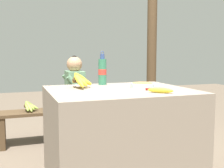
{
  "coord_description": "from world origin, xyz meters",
  "views": [
    {
      "loc": [
        -0.83,
        -2.16,
        1.08
      ],
      "look_at": [
        -0.05,
        0.05,
        0.82
      ],
      "focal_mm": 45.0,
      "sensor_mm": 36.0,
      "label": 1
    }
  ],
  "objects_px": {
    "knife": "(154,89)",
    "support_post_far": "(152,39)",
    "banana_bunch_ripe": "(80,80)",
    "wooden_bench": "(65,114)",
    "banana_bunch_green": "(29,106)",
    "water_bottle": "(102,71)",
    "serving_bowl": "(143,85)",
    "loose_banana_front": "(160,90)",
    "seated_vendor": "(71,93)"
  },
  "relations": [
    {
      "from": "water_bottle",
      "to": "loose_banana_front",
      "type": "height_order",
      "value": "water_bottle"
    },
    {
      "from": "water_bottle",
      "to": "wooden_bench",
      "type": "bearing_deg",
      "value": 104.06
    },
    {
      "from": "banana_bunch_ripe",
      "to": "water_bottle",
      "type": "distance_m",
      "value": 0.32
    },
    {
      "from": "seated_vendor",
      "to": "support_post_far",
      "type": "bearing_deg",
      "value": -164.63
    },
    {
      "from": "support_post_far",
      "to": "loose_banana_front",
      "type": "bearing_deg",
      "value": -115.59
    },
    {
      "from": "seated_vendor",
      "to": "banana_bunch_green",
      "type": "relative_size",
      "value": 3.7
    },
    {
      "from": "support_post_far",
      "to": "water_bottle",
      "type": "bearing_deg",
      "value": -134.37
    },
    {
      "from": "serving_bowl",
      "to": "loose_banana_front",
      "type": "relative_size",
      "value": 1.22
    },
    {
      "from": "water_bottle",
      "to": "support_post_far",
      "type": "distance_m",
      "value": 1.63
    },
    {
      "from": "serving_bowl",
      "to": "knife",
      "type": "bearing_deg",
      "value": -88.62
    },
    {
      "from": "banana_bunch_ripe",
      "to": "wooden_bench",
      "type": "distance_m",
      "value": 1.16
    },
    {
      "from": "loose_banana_front",
      "to": "knife",
      "type": "xyz_separation_m",
      "value": [
        0.03,
        0.16,
        -0.01
      ]
    },
    {
      "from": "loose_banana_front",
      "to": "seated_vendor",
      "type": "xyz_separation_m",
      "value": [
        -0.38,
        1.51,
        -0.2
      ]
    },
    {
      "from": "knife",
      "to": "support_post_far",
      "type": "bearing_deg",
      "value": 74.48
    },
    {
      "from": "serving_bowl",
      "to": "support_post_far",
      "type": "relative_size",
      "value": 0.08
    },
    {
      "from": "water_bottle",
      "to": "wooden_bench",
      "type": "distance_m",
      "value": 1.06
    },
    {
      "from": "water_bottle",
      "to": "seated_vendor",
      "type": "bearing_deg",
      "value": 99.37
    },
    {
      "from": "serving_bowl",
      "to": "water_bottle",
      "type": "bearing_deg",
      "value": 128.95
    },
    {
      "from": "loose_banana_front",
      "to": "banana_bunch_green",
      "type": "distance_m",
      "value": 1.81
    },
    {
      "from": "wooden_bench",
      "to": "serving_bowl",
      "type": "bearing_deg",
      "value": -68.03
    },
    {
      "from": "serving_bowl",
      "to": "seated_vendor",
      "type": "xyz_separation_m",
      "value": [
        -0.4,
        1.16,
        -0.2
      ]
    },
    {
      "from": "seated_vendor",
      "to": "banana_bunch_green",
      "type": "xyz_separation_m",
      "value": [
        -0.5,
        0.03,
        -0.14
      ]
    },
    {
      "from": "banana_bunch_green",
      "to": "support_post_far",
      "type": "distance_m",
      "value": 1.94
    },
    {
      "from": "wooden_bench",
      "to": "support_post_far",
      "type": "distance_m",
      "value": 1.65
    },
    {
      "from": "water_bottle",
      "to": "seated_vendor",
      "type": "height_order",
      "value": "water_bottle"
    },
    {
      "from": "banana_bunch_ripe",
      "to": "wooden_bench",
      "type": "height_order",
      "value": "banana_bunch_ripe"
    },
    {
      "from": "knife",
      "to": "banana_bunch_ripe",
      "type": "bearing_deg",
      "value": 158.01
    },
    {
      "from": "serving_bowl",
      "to": "banana_bunch_green",
      "type": "relative_size",
      "value": 0.73
    },
    {
      "from": "banana_bunch_ripe",
      "to": "knife",
      "type": "bearing_deg",
      "value": -33.43
    },
    {
      "from": "serving_bowl",
      "to": "support_post_far",
      "type": "height_order",
      "value": "support_post_far"
    },
    {
      "from": "banana_bunch_ripe",
      "to": "water_bottle",
      "type": "bearing_deg",
      "value": 33.37
    },
    {
      "from": "water_bottle",
      "to": "knife",
      "type": "height_order",
      "value": "water_bottle"
    },
    {
      "from": "banana_bunch_ripe",
      "to": "seated_vendor",
      "type": "bearing_deg",
      "value": 83.02
    },
    {
      "from": "banana_bunch_ripe",
      "to": "banana_bunch_green",
      "type": "bearing_deg",
      "value": 109.75
    },
    {
      "from": "knife",
      "to": "water_bottle",
      "type": "bearing_deg",
      "value": 128.71
    },
    {
      "from": "knife",
      "to": "seated_vendor",
      "type": "distance_m",
      "value": 1.43
    },
    {
      "from": "banana_bunch_ripe",
      "to": "support_post_far",
      "type": "bearing_deg",
      "value": 43.63
    },
    {
      "from": "banana_bunch_ripe",
      "to": "support_post_far",
      "type": "relative_size",
      "value": 0.12
    },
    {
      "from": "water_bottle",
      "to": "banana_bunch_green",
      "type": "distance_m",
      "value": 1.16
    },
    {
      "from": "support_post_far",
      "to": "seated_vendor",
      "type": "bearing_deg",
      "value": -166.37
    },
    {
      "from": "banana_bunch_ripe",
      "to": "water_bottle",
      "type": "relative_size",
      "value": 0.97
    },
    {
      "from": "loose_banana_front",
      "to": "wooden_bench",
      "type": "height_order",
      "value": "loose_banana_front"
    },
    {
      "from": "banana_bunch_ripe",
      "to": "loose_banana_front",
      "type": "relative_size",
      "value": 1.81
    },
    {
      "from": "wooden_bench",
      "to": "banana_bunch_green",
      "type": "distance_m",
      "value": 0.44
    },
    {
      "from": "banana_bunch_ripe",
      "to": "wooden_bench",
      "type": "bearing_deg",
      "value": 87.56
    },
    {
      "from": "loose_banana_front",
      "to": "seated_vendor",
      "type": "height_order",
      "value": "seated_vendor"
    },
    {
      "from": "loose_banana_front",
      "to": "support_post_far",
      "type": "bearing_deg",
      "value": 64.41
    },
    {
      "from": "water_bottle",
      "to": "knife",
      "type": "relative_size",
      "value": 1.69
    },
    {
      "from": "knife",
      "to": "loose_banana_front",
      "type": "bearing_deg",
      "value": -88.36
    },
    {
      "from": "banana_bunch_ripe",
      "to": "wooden_bench",
      "type": "relative_size",
      "value": 0.19
    }
  ]
}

